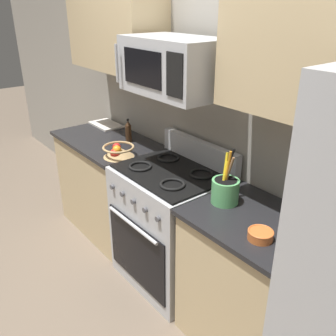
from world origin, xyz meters
The scene contains 14 objects.
ground_plane centered at (0.00, 0.00, 0.00)m, with size 16.00×16.00×0.00m, color #6B5B4C.
wall_back centered at (0.00, 1.06, 1.30)m, with size 8.00×0.10×2.60m, color #9E998E.
counter_left centered at (-0.90, 0.68, 0.46)m, with size 1.02×0.61×0.91m.
range_oven centered at (0.00, 0.68, 0.47)m, with size 0.76×0.66×1.09m.
counter_right centered at (0.75, 0.68, 0.46)m, with size 0.72×0.61×0.91m.
microwave centered at (0.00, 0.71, 1.64)m, with size 0.69×0.44×0.35m.
upper_cabinets_left centered at (-0.91, 0.84, 1.85)m, with size 1.01×0.34×0.72m.
upper_cabinets_right centered at (0.76, 0.84, 1.85)m, with size 0.71×0.34×0.72m.
utensil_crock centered at (0.52, 0.68, 0.99)m, with size 0.16×0.16×0.33m.
fruit_basket centered at (-0.49, 0.55, 0.96)m, with size 0.25×0.25×0.10m.
apple_loose centered at (-0.47, 0.52, 0.95)m, with size 0.08×0.08×0.08m, color red.
cutting_board centered at (-1.24, 0.87, 0.92)m, with size 0.34×0.21×0.02m, color silver.
bottle_soy centered at (-0.71, 0.80, 1.00)m, with size 0.05×0.05×0.20m.
prep_bowl centered at (0.90, 0.54, 0.94)m, with size 0.13×0.13×0.05m.
Camera 1 is at (1.83, -0.79, 2.02)m, focal length 39.41 mm.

